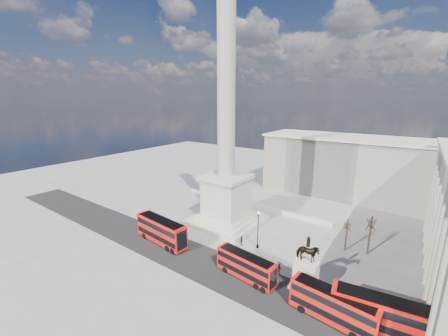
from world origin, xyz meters
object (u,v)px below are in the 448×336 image
object	(u,v)px
pedestrian_walking	(337,296)
red_bus_a	(162,231)
equestrian_statue	(306,271)
red_bus_d	(384,316)
victorian_lamp	(258,227)
red_bus_b	(246,266)
pedestrian_crossing	(242,240)
pedestrian_standing	(279,269)
nelsons_column	(226,166)
red_bus_c	(333,306)

from	to	relation	value
pedestrian_walking	red_bus_a	bearing A→B (deg)	155.11
equestrian_statue	red_bus_d	bearing A→B (deg)	-14.25
pedestrian_walking	red_bus_d	bearing A→B (deg)	-53.99
victorian_lamp	equestrian_statue	bearing A→B (deg)	-28.50
red_bus_b	equestrian_statue	world-z (taller)	equestrian_statue
pedestrian_crossing	pedestrian_standing	bearing A→B (deg)	-161.74
red_bus_a	equestrian_statue	world-z (taller)	equestrian_statue
equestrian_statue	red_bus_b	bearing A→B (deg)	-160.36
nelsons_column	pedestrian_walking	bearing A→B (deg)	-23.69
red_bus_c	red_bus_d	bearing A→B (deg)	21.18
red_bus_b	red_bus_c	bearing A→B (deg)	1.20
red_bus_c	red_bus_d	world-z (taller)	red_bus_d
red_bus_d	equestrian_statue	world-z (taller)	equestrian_statue
red_bus_a	pedestrian_crossing	bearing A→B (deg)	37.11
red_bus_d	nelsons_column	bearing A→B (deg)	148.50
red_bus_c	victorian_lamp	xyz separation A→B (m)	(-15.75, 9.94, 2.04)
red_bus_d	pedestrian_standing	world-z (taller)	red_bus_d
nelsons_column	pedestrian_crossing	xyz separation A→B (m)	(8.04, -6.45, -11.94)
pedestrian_crossing	pedestrian_walking	bearing A→B (deg)	-153.23
red_bus_a	red_bus_d	distance (m)	36.56
victorian_lamp	equestrian_statue	xyz separation A→B (m)	(10.96, -5.95, -1.36)
pedestrian_crossing	victorian_lamp	bearing A→B (deg)	-119.05
red_bus_a	red_bus_b	size ratio (longest dim) A/B	1.21
red_bus_c	pedestrian_walking	xyz separation A→B (m)	(-0.43, 3.93, -1.43)
equestrian_statue	pedestrian_crossing	size ratio (longest dim) A/B	4.24
red_bus_a	victorian_lamp	distance (m)	18.05
nelsons_column	red_bus_b	xyz separation A→B (m)	(13.72, -14.34, -10.85)
red_bus_d	pedestrian_crossing	size ratio (longest dim) A/B	5.96
red_bus_d	equestrian_statue	bearing A→B (deg)	157.95
red_bus_a	victorian_lamp	xyz separation A→B (m)	(15.60, 8.91, 1.72)
nelsons_column	equestrian_statue	world-z (taller)	nelsons_column
nelsons_column	victorian_lamp	world-z (taller)	nelsons_column
red_bus_c	nelsons_column	bearing A→B (deg)	155.56
red_bus_a	red_bus_c	xyz separation A→B (m)	(31.35, -1.02, -0.32)
nelsons_column	red_bus_b	bearing A→B (deg)	-46.28
pedestrian_crossing	red_bus_b	bearing A→B (deg)	168.02
nelsons_column	victorian_lamp	size ratio (longest dim) A/B	6.94
red_bus_c	red_bus_d	xyz separation A→B (m)	(5.21, 1.45, 0.23)
victorian_lamp	pedestrian_walking	distance (m)	16.81
nelsons_column	red_bus_d	size ratio (longest dim) A/B	4.30
nelsons_column	red_bus_d	xyz separation A→B (m)	(31.85, -13.98, -10.50)
red_bus_b	pedestrian_crossing	size ratio (longest dim) A/B	5.08
victorian_lamp	red_bus_b	bearing A→B (deg)	-72.30
nelsons_column	pedestrian_standing	distance (m)	23.65
red_bus_c	pedestrian_standing	size ratio (longest dim) A/B	5.75
victorian_lamp	equestrian_statue	size ratio (longest dim) A/B	0.87
pedestrian_walking	pedestrian_standing	world-z (taller)	pedestrian_standing
pedestrian_walking	pedestrian_crossing	bearing A→B (deg)	134.21
red_bus_d	victorian_lamp	xyz separation A→B (m)	(-20.96, 8.49, 1.81)
red_bus_c	pedestrian_standing	bearing A→B (deg)	158.19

